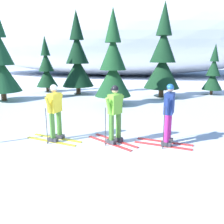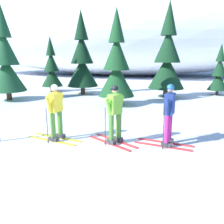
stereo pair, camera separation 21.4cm
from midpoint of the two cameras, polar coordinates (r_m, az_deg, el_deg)
name	(u,v)px [view 2 (the right image)]	position (r m, az deg, el deg)	size (l,w,h in m)	color
ground_plane	(92,150)	(6.62, -4.04, -9.15)	(120.00, 120.00, 0.00)	white
skier_lime_jacket	(115,114)	(6.81, 1.56, -0.49)	(1.63, 1.29, 1.73)	red
skier_yellow_jacket	(56,112)	(7.24, -12.71, 0.05)	(1.82, 0.88, 1.73)	gold
skier_navy_jacket	(169,114)	(6.85, 14.45, -0.45)	(1.72, 0.83, 1.79)	red
pine_tree_far_left	(5,61)	(14.69, -24.02, 11.27)	(2.06, 2.06, 5.33)	#47301E
pine_tree_left	(52,69)	(17.27, -14.10, 10.11)	(1.47, 1.47, 3.82)	#47301E
pine_tree_center_left	(82,60)	(15.76, -6.88, 12.41)	(2.06, 2.06, 5.32)	#47301E
pine_tree_center_right	(116,66)	(12.11, 1.61, 11.12)	(1.86, 1.86, 4.82)	#47301E
pine_tree_right	(167,58)	(14.79, 13.67, 12.50)	(2.16, 2.16, 5.61)	#47301E
pine_tree_far_right	(219,74)	(16.73, 24.82, 8.39)	(1.27, 1.27, 3.28)	#47301E
snow_ridge_background	(123,31)	(30.74, 3.00, 19.03)	(44.63, 18.05, 10.81)	white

